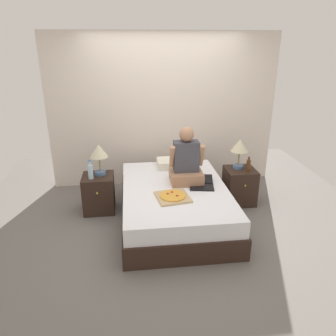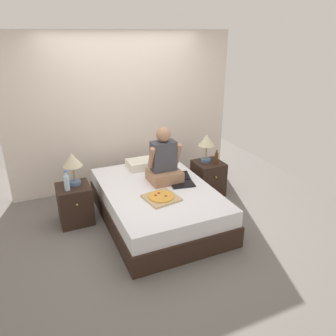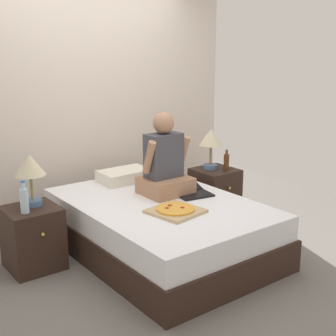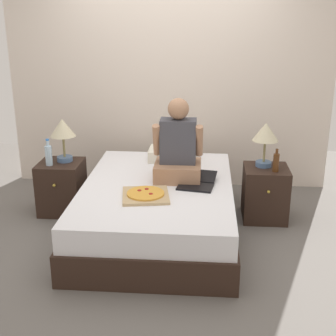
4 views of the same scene
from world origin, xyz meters
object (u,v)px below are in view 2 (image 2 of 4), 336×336
Objects in this scene: water_bottle at (67,182)px; lamp_on_left_nightstand at (72,162)px; beer_bottle at (216,158)px; pizza_box at (161,197)px; bed at (157,204)px; laptop at (181,181)px; nightstand_left at (75,204)px; nightstand_right at (208,178)px; lamp_on_right_nightstand at (207,142)px; person_seated at (164,162)px.

lamp_on_left_nightstand is at bearing 49.40° from water_bottle.
beer_bottle is 0.50× the size of pizza_box.
lamp_on_left_nightstand is 2.17m from beer_bottle.
pizza_box is at bearing -102.85° from bed.
laptop is (1.39, -0.46, -0.35)m from lamp_on_left_nightstand.
nightstand_left is 1.00× the size of nightstand_right.
laptop is at bearing 0.44° from bed.
lamp_on_right_nightstand is 0.29m from beer_bottle.
laptop is (1.51, -0.32, -0.14)m from water_bottle.
nightstand_right is 1.19× the size of pizza_box.
person_seated reaches higher than bed.
lamp_on_left_nightstand reaches higher than pizza_box.
nightstand_right is (1.06, 0.41, 0.03)m from bed.
bed is at bearing -179.56° from laptop.
nightstand_right is at bearing -59.07° from lamp_on_right_nightstand.
lamp_on_left_nightstand is 0.58× the size of person_seated.
bed is 1.14m from nightstand_right.
bed is 9.05× the size of beer_bottle.
pizza_box is (-0.25, -0.49, -0.27)m from person_seated.
water_bottle is 2.19m from lamp_on_right_nightstand.
laptop reaches higher than nightstand_right.
laptop is (-0.76, -0.31, -0.12)m from beer_bottle.
lamp_on_right_nightstand reaches higher than nightstand_left.
water_bottle is 0.35× the size of person_seated.
nightstand_left is at bearing 143.57° from pizza_box.
person_seated is (1.24, -0.24, 0.51)m from nightstand_left.
beer_bottle is at bearing 22.07° from laptop.
nightstand_left is 1.98× the size of water_bottle.
pizza_box is (-0.44, -0.32, -0.00)m from laptop.
beer_bottle reaches higher than nightstand_right.
bed is at bearing -21.22° from nightstand_left.
nightstand_right is at bearing 125.01° from beer_bottle.
pizza_box is (-1.13, -0.73, 0.24)m from nightstand_right.
laptop is at bearing -42.64° from person_seated.
lamp_on_left_nightstand is 1.50m from laptop.
nightstand_left is 1.19× the size of pizza_box.
person_seated is (1.20, -0.29, -0.09)m from lamp_on_left_nightstand.
pizza_box is at bearing -152.39° from beer_bottle.
bed is 4.63× the size of lamp_on_right_nightstand.
laptop reaches higher than pizza_box.
nightstand_left is 1.25m from pizza_box.
pizza_box is at bearing -144.00° from laptop.
person_seated is (1.32, -0.15, 0.13)m from water_bottle.
lamp_on_right_nightstand is (2.09, 0.05, 0.60)m from nightstand_left.
nightstand_right is (2.12, 0.00, 0.00)m from nightstand_left.
water_bottle is at bearing -130.60° from lamp_on_left_nightstand.
nightstand_right is (2.08, -0.05, -0.60)m from lamp_on_left_nightstand.
laptop is at bearing 36.00° from pizza_box.
nightstand_right is at bearing 2.34° from water_bottle.
lamp_on_left_nightstand is 1.28m from pizza_box.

